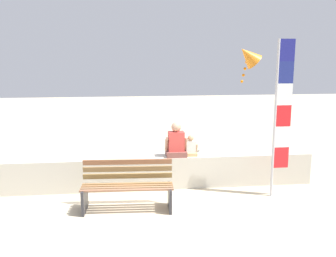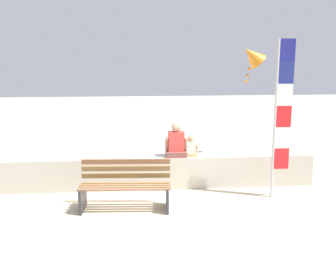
# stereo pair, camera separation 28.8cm
# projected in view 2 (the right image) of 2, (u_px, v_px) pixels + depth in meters

# --- Properties ---
(ground_plane) EXTENTS (40.00, 40.00, 0.00)m
(ground_plane) POSITION_uv_depth(u_px,v_px,m) (156.00, 210.00, 6.95)
(ground_plane) COLOR #C3B393
(seawall_ledge) EXTENTS (6.94, 0.45, 0.68)m
(seawall_ledge) POSITION_uv_depth(u_px,v_px,m) (153.00, 172.00, 8.15)
(seawall_ledge) COLOR #BCB7A8
(seawall_ledge) RESTS_ON ground
(park_bench) EXTENTS (1.70, 0.71, 0.88)m
(park_bench) POSITION_uv_depth(u_px,v_px,m) (125.00, 186.00, 7.00)
(park_bench) COLOR #8F6146
(park_bench) RESTS_ON ground
(person_adult) EXTENTS (0.48, 0.35, 0.74)m
(person_adult) POSITION_uv_depth(u_px,v_px,m) (176.00, 143.00, 8.04)
(person_adult) COLOR brown
(person_adult) RESTS_ON seawall_ledge
(person_child) EXTENTS (0.29, 0.22, 0.45)m
(person_child) POSITION_uv_depth(u_px,v_px,m) (191.00, 148.00, 8.09)
(person_child) COLOR tan
(person_child) RESTS_ON seawall_ledge
(flag_banner) EXTENTS (0.35, 0.05, 3.11)m
(flag_banner) POSITION_uv_depth(u_px,v_px,m) (281.00, 112.00, 7.30)
(flag_banner) COLOR #B7B7BC
(flag_banner) RESTS_ON ground
(kite_orange) EXTENTS (0.75, 0.71, 1.12)m
(kite_orange) POSITION_uv_depth(u_px,v_px,m) (252.00, 56.00, 10.08)
(kite_orange) COLOR orange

